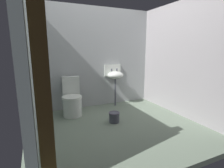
{
  "coord_description": "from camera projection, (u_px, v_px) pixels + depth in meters",
  "views": [
    {
      "loc": [
        -1.33,
        -2.66,
        1.36
      ],
      "look_at": [
        0.0,
        0.3,
        0.7
      ],
      "focal_mm": 27.67,
      "sensor_mm": 36.0,
      "label": 1
    }
  ],
  "objects": [
    {
      "name": "sink",
      "position": [
        115.0,
        75.0,
        4.11
      ],
      "size": [
        0.42,
        0.35,
        0.99
      ],
      "color": "#4B4C59",
      "rests_on": "ground"
    },
    {
      "name": "wall_right",
      "position": [
        178.0,
        59.0,
        3.61
      ],
      "size": [
        0.1,
        2.58,
        2.29
      ],
      "primitive_type": "cube",
      "color": "#ABA5A8",
      "rests_on": "ground"
    },
    {
      "name": "ground_plane",
      "position": [
        119.0,
        126.0,
        3.19
      ],
      "size": [
        3.14,
        2.78,
        0.08
      ],
      "primitive_type": "cube",
      "color": "slate"
    },
    {
      "name": "wall_left",
      "position": [
        27.0,
        64.0,
        2.47
      ],
      "size": [
        0.1,
        2.58,
        2.29
      ],
      "primitive_type": "cube",
      "color": "#9DAEAB",
      "rests_on": "ground"
    },
    {
      "name": "wooden_door_post",
      "position": [
        41.0,
        74.0,
        1.51
      ],
      "size": [
        0.14,
        0.14,
        2.29
      ],
      "primitive_type": "cube",
      "color": "brown",
      "rests_on": "ground"
    },
    {
      "name": "wall_back",
      "position": [
        96.0,
        58.0,
        4.06
      ],
      "size": [
        3.14,
        0.1,
        2.29
      ],
      "primitive_type": "cube",
      "color": "#A3A7A9",
      "rests_on": "ground"
    },
    {
      "name": "toilet_near_wall",
      "position": [
        72.0,
        100.0,
        3.6
      ],
      "size": [
        0.46,
        0.64,
        0.78
      ],
      "rotation": [
        0.0,
        0.0,
        3.0
      ],
      "color": "white",
      "rests_on": "ground"
    },
    {
      "name": "bucket",
      "position": [
        114.0,
        117.0,
        3.25
      ],
      "size": [
        0.21,
        0.21,
        0.19
      ],
      "color": "#4B4C59",
      "rests_on": "ground"
    }
  ]
}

